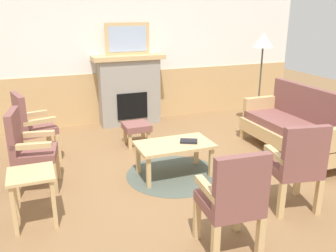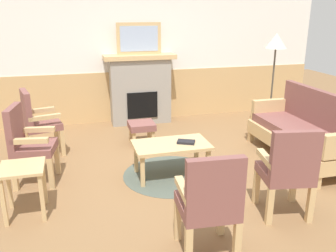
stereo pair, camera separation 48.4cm
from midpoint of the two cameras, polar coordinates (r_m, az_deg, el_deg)
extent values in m
plane|color=olive|center=(4.77, 4.03, -7.60)|extent=(14.00, 14.00, 0.00)
cube|color=white|center=(6.85, -2.92, 12.07)|extent=(7.20, 0.12, 2.70)
cube|color=tan|center=(6.93, -2.69, 4.80)|extent=(7.20, 0.02, 0.95)
cube|color=gray|center=(6.73, -2.37, 5.49)|extent=(1.10, 0.36, 1.20)
cube|color=black|center=(6.60, -1.98, 3.28)|extent=(0.56, 0.02, 0.48)
cube|color=tan|center=(6.62, -2.44, 10.91)|extent=(1.30, 0.44, 0.08)
cube|color=tan|center=(6.59, -2.48, 13.67)|extent=(0.80, 0.03, 0.56)
cube|color=#9EB2D1|center=(6.57, -2.44, 13.66)|extent=(0.68, 0.01, 0.44)
cube|color=tan|center=(6.08, 15.26, -1.65)|extent=(0.08, 0.08, 0.16)
cube|color=tan|center=(4.82, 25.23, -8.10)|extent=(0.08, 0.08, 0.16)
cube|color=tan|center=(6.39, 19.93, -1.14)|extent=(0.08, 0.08, 0.16)
cube|color=tan|center=(5.53, 22.42, -2.40)|extent=(0.70, 1.80, 0.20)
cube|color=brown|center=(5.48, 22.62, -0.84)|extent=(0.60, 1.70, 0.12)
cube|color=brown|center=(5.58, 25.45, 2.45)|extent=(0.10, 1.70, 0.50)
cube|color=tan|center=(6.11, 18.01, 2.63)|extent=(0.60, 0.10, 0.30)
cube|color=tan|center=(4.35, -0.87, -7.31)|extent=(0.05, 0.05, 0.40)
cube|color=tan|center=(4.61, 9.36, -6.05)|extent=(0.05, 0.05, 0.40)
cube|color=tan|center=(4.74, -2.18, -5.10)|extent=(0.05, 0.05, 0.40)
cube|color=tan|center=(4.98, 7.30, -4.07)|extent=(0.05, 0.05, 0.40)
cube|color=tan|center=(4.57, 3.56, -3.07)|extent=(0.96, 0.56, 0.04)
cylinder|color=#4C564C|center=(4.73, 3.46, -7.78)|extent=(1.25, 1.25, 0.01)
cube|color=black|center=(4.59, 5.90, -2.58)|extent=(0.26, 0.22, 0.03)
cube|color=tan|center=(5.56, -2.93, -2.32)|extent=(0.05, 0.05, 0.26)
cube|color=tan|center=(5.62, 0.06, -2.05)|extent=(0.05, 0.05, 0.26)
cube|color=tan|center=(5.83, -3.55, -1.32)|extent=(0.05, 0.05, 0.26)
cube|color=tan|center=(5.90, -0.69, -1.08)|extent=(0.05, 0.05, 0.26)
cube|color=brown|center=(5.67, -1.79, 0.03)|extent=(0.40, 0.40, 0.10)
cube|color=tan|center=(4.84, -14.45, -5.21)|extent=(0.07, 0.07, 0.40)
cube|color=tan|center=(4.46, -15.14, -7.33)|extent=(0.07, 0.07, 0.40)
cube|color=tan|center=(4.92, -19.31, -5.29)|extent=(0.07, 0.07, 0.40)
cube|color=tan|center=(4.55, -20.42, -7.37)|extent=(0.07, 0.07, 0.40)
cube|color=brown|center=(4.59, -17.62, -3.42)|extent=(0.55, 0.55, 0.10)
cube|color=brown|center=(4.54, -20.44, -0.06)|extent=(0.15, 0.49, 0.48)
cube|color=tan|center=(4.72, -17.37, -0.59)|extent=(0.45, 0.14, 0.06)
cube|color=tan|center=(4.35, -18.32, -2.31)|extent=(0.45, 0.14, 0.06)
cube|color=tan|center=(5.79, -15.04, -1.37)|extent=(0.07, 0.07, 0.40)
cube|color=tan|center=(5.40, -13.95, -2.68)|extent=(0.07, 0.07, 0.40)
cube|color=tan|center=(5.71, -19.12, -2.01)|extent=(0.07, 0.07, 0.40)
cube|color=tan|center=(5.32, -18.31, -3.39)|extent=(0.07, 0.07, 0.40)
cube|color=brown|center=(5.47, -16.84, 0.12)|extent=(0.58, 0.58, 0.10)
cube|color=brown|center=(5.36, -19.20, 2.75)|extent=(0.19, 0.49, 0.48)
cube|color=tan|center=(5.62, -17.45, 2.33)|extent=(0.44, 0.17, 0.06)
cube|color=tan|center=(5.23, -16.52, 1.28)|extent=(0.44, 0.17, 0.06)
cube|color=tan|center=(3.45, 5.69, -14.75)|extent=(0.06, 0.06, 0.40)
cube|color=tan|center=(3.58, 12.35, -13.80)|extent=(0.06, 0.06, 0.40)
cube|color=tan|center=(3.13, 7.97, -18.80)|extent=(0.06, 0.06, 0.40)
cube|color=tan|center=(3.27, 15.31, -17.50)|extent=(0.06, 0.06, 0.40)
cube|color=brown|center=(3.21, 10.59, -12.45)|extent=(0.51, 0.51, 0.10)
cube|color=brown|center=(2.91, 12.34, -9.45)|extent=(0.48, 0.11, 0.48)
cube|color=tan|center=(3.07, 7.14, -10.20)|extent=(0.10, 0.44, 0.06)
cube|color=tan|center=(3.21, 14.23, -9.31)|extent=(0.10, 0.44, 0.06)
cube|color=tan|center=(4.19, 17.12, -9.22)|extent=(0.07, 0.07, 0.40)
cube|color=tan|center=(4.36, 22.32, -8.72)|extent=(0.07, 0.07, 0.40)
cube|color=tan|center=(3.86, 19.41, -12.00)|extent=(0.07, 0.07, 0.40)
cube|color=tan|center=(4.04, 24.97, -11.30)|extent=(0.07, 0.07, 0.40)
cube|color=brown|center=(4.00, 21.36, -7.10)|extent=(0.56, 0.56, 0.10)
cube|color=brown|center=(3.73, 23.17, -4.31)|extent=(0.49, 0.16, 0.48)
cube|color=tan|center=(3.85, 18.89, -5.03)|extent=(0.15, 0.45, 0.06)
cube|color=tan|center=(4.03, 24.27, -4.66)|extent=(0.15, 0.45, 0.06)
cube|color=tan|center=(4.15, -20.90, -8.99)|extent=(0.04, 0.04, 0.52)
cube|color=tan|center=(4.12, -15.88, -8.65)|extent=(0.04, 0.04, 0.52)
cube|color=tan|center=(3.83, -21.37, -11.39)|extent=(0.04, 0.04, 0.52)
cube|color=tan|center=(3.80, -15.90, -11.04)|extent=(0.04, 0.04, 0.52)
cube|color=tan|center=(3.86, -18.92, -6.36)|extent=(0.44, 0.44, 0.03)
cylinder|color=#332D28|center=(6.82, 17.62, -0.28)|extent=(0.24, 0.24, 0.03)
cylinder|color=#4C473D|center=(6.64, 18.20, 5.58)|extent=(0.03, 0.03, 1.40)
cone|color=silver|center=(6.53, 18.92, 12.66)|extent=(0.36, 0.36, 0.25)
camera|label=1|loc=(0.24, -87.16, 0.93)|focal=38.43mm
camera|label=2|loc=(0.24, 92.84, -0.93)|focal=38.43mm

